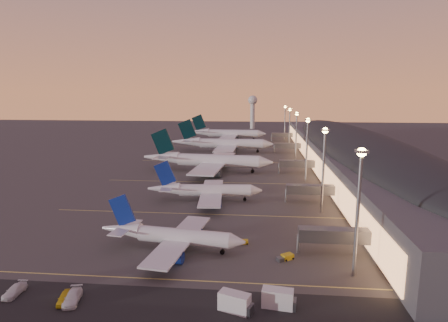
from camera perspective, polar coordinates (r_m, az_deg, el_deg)
ground at (r=118.33m, az=-3.03°, el=-7.30°), size 700.00×700.00×0.00m
airliner_narrow_south at (r=89.32m, az=-8.02°, el=-11.23°), size 35.19×31.69×12.57m
airliner_narrow_north at (r=126.01m, az=-2.88°, el=-4.50°), size 38.53×34.50×13.76m
airliner_wide_near at (r=172.12m, az=-2.60°, el=0.08°), size 60.91×55.71×19.48m
airliner_wide_mid at (r=227.39m, az=-0.26°, el=2.67°), size 61.96×56.27×19.87m
airliner_wide_far at (r=284.26m, az=0.34°, el=4.23°), size 60.32×54.86×19.33m
terminal_building at (r=191.30m, az=18.97°, el=1.72°), size 56.35×255.00×17.46m
light_masts at (r=178.43m, az=11.58°, el=4.32°), size 2.20×217.20×25.90m
radar_tower at (r=371.74m, az=4.38°, el=8.29°), size 9.00×9.00×32.50m
service_lane at (r=68.27m, az=-10.41°, el=-21.69°), size 260.00×16.00×0.01m
lane_markings at (r=156.57m, az=-0.90°, el=-2.84°), size 90.00×180.36×0.00m
baggage_tug_a at (r=92.52m, az=2.77°, el=-12.23°), size 3.35×1.66×0.96m
baggage_tug_b at (r=85.51m, az=9.36°, el=-14.28°), size 4.08×3.50×1.17m
catering_truck_a at (r=66.71m, az=1.86°, el=-20.82°), size 6.16×4.02×3.23m
catering_truck_b at (r=68.37m, az=8.44°, el=-20.09°), size 6.04×3.03×3.25m
service_van_a at (r=80.98m, az=-29.30°, el=-16.84°), size 2.26×5.51×1.60m
service_van_b at (r=74.78m, az=-23.09°, el=-18.61°), size 2.99×5.25×1.68m
service_van_c at (r=74.34m, az=-22.08°, el=-18.68°), size 3.69×6.44×1.76m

